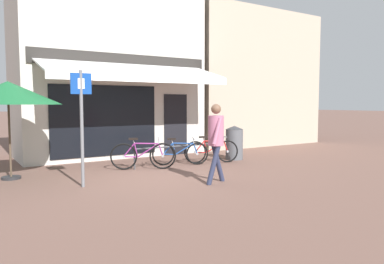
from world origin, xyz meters
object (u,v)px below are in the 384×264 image
at_px(bicycle_blue, 180,153).
at_px(cafe_parasol, 8,93).
at_px(parking_sign, 82,116).
at_px(pedestrian_adult, 216,135).
at_px(litter_bin, 234,143).
at_px(bicycle_red, 211,151).
at_px(bicycle_purple, 143,155).

distance_m(bicycle_blue, cafe_parasol, 4.73).
bearing_deg(parking_sign, pedestrian_adult, -24.64).
bearing_deg(cafe_parasol, bicycle_blue, -5.71).
relative_size(bicycle_blue, cafe_parasol, 0.62).
relative_size(litter_bin, cafe_parasol, 0.45).
bearing_deg(cafe_parasol, bicycle_red, -6.61).
relative_size(bicycle_red, cafe_parasol, 0.66).
bearing_deg(litter_bin, pedestrian_adult, -135.74).
height_order(bicycle_purple, parking_sign, parking_sign).
height_order(bicycle_purple, bicycle_blue, bicycle_purple).
bearing_deg(parking_sign, bicycle_red, 15.11).
height_order(pedestrian_adult, litter_bin, pedestrian_adult).
height_order(litter_bin, parking_sign, parking_sign).
xyz_separation_m(bicycle_blue, cafe_parasol, (-4.41, 0.44, 1.67)).
height_order(bicycle_purple, bicycle_red, bicycle_purple).
bearing_deg(bicycle_red, parking_sign, -144.65).
relative_size(parking_sign, cafe_parasol, 1.03).
height_order(bicycle_blue, bicycle_red, bicycle_red).
height_order(bicycle_blue, parking_sign, parking_sign).
height_order(parking_sign, cafe_parasol, parking_sign).
distance_m(bicycle_red, parking_sign, 4.50).
xyz_separation_m(bicycle_purple, pedestrian_adult, (0.64, -2.42, 0.70)).
xyz_separation_m(litter_bin, cafe_parasol, (-6.43, 0.43, 1.49)).
bearing_deg(parking_sign, bicycle_blue, 22.27).
bearing_deg(bicycle_purple, parking_sign, -122.53).
bearing_deg(cafe_parasol, bicycle_purple, -9.72).
bearing_deg(bicycle_red, bicycle_blue, -170.37).
xyz_separation_m(litter_bin, parking_sign, (-5.25, -1.33, 0.98)).
xyz_separation_m(bicycle_blue, pedestrian_adult, (-0.58, -2.53, 0.74)).
xyz_separation_m(pedestrian_adult, cafe_parasol, (-3.83, 2.97, 0.93)).
distance_m(bicycle_purple, cafe_parasol, 3.62).
bearing_deg(bicycle_red, litter_bin, 30.87).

